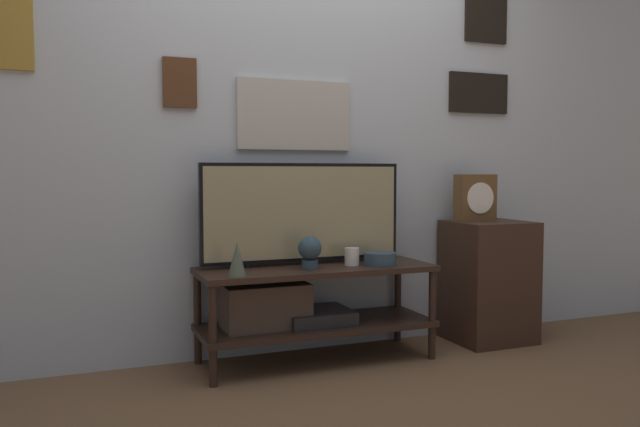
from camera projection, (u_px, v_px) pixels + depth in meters
The scene contains 10 objects.
ground_plane at pixel (335, 376), 3.10m from camera, with size 12.00×12.00×0.00m, color brown.
wall_back at pixel (299, 112), 3.51m from camera, with size 6.40×0.08×2.70m.
media_console at pixel (299, 303), 3.29m from camera, with size 1.26×0.45×0.51m.
television at pixel (303, 212), 3.37m from camera, with size 1.12×0.05×0.55m.
vase_wide_bowl at pixel (380, 259), 3.36m from camera, with size 0.18×0.18×0.07m.
vase_slim_bronze at pixel (237, 259), 3.00m from camera, with size 0.09×0.09×0.17m.
candle_jar at pixel (352, 257), 3.36m from camera, with size 0.08×0.08×0.10m.
decorative_bust at pixel (310, 250), 3.23m from camera, with size 0.12×0.12×0.17m.
side_table at pixel (488, 281), 3.75m from camera, with size 0.46×0.42×0.72m.
mantel_clock at pixel (475, 198), 3.74m from camera, with size 0.25×0.11×0.28m.
Camera 1 is at (-1.19, -2.80, 1.01)m, focal length 35.00 mm.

